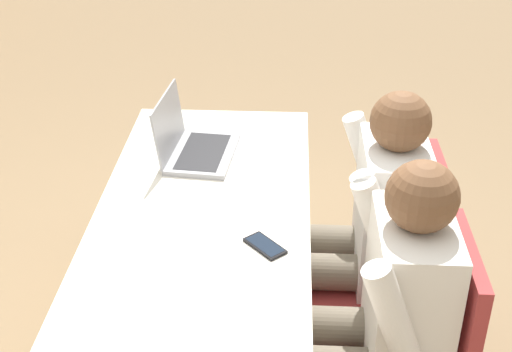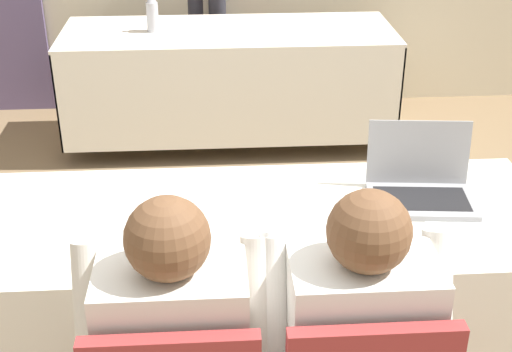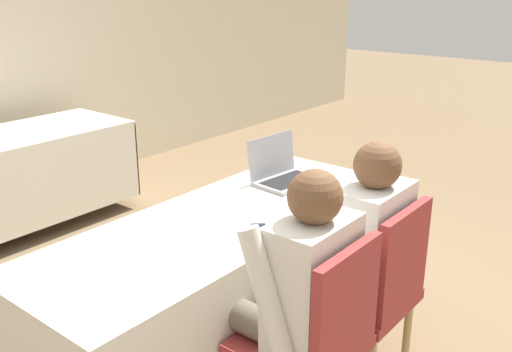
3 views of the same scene
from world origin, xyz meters
TOP-DOWN VIEW (x-y plane):
  - conference_table_near at (0.00, 0.00)m, footprint 2.01×0.74m
  - laptop at (0.58, 0.08)m, footprint 0.38×0.30m
  - cell_phone at (-0.02, -0.22)m, footprint 0.15×0.15m
  - paper_beside_laptop at (0.14, 0.17)m, footprint 0.25×0.32m
  - paper_centre_table at (0.66, -0.04)m, footprint 0.21×0.30m
  - chair_near_right at (0.23, -0.68)m, footprint 0.44×0.44m
  - person_checkered_shirt at (-0.23, -0.57)m, footprint 0.50×0.52m
  - person_white_shirt at (0.23, -0.57)m, footprint 0.50×0.52m

SIDE VIEW (x-z plane):
  - chair_near_right at x=0.23m, z-range 0.05..0.95m
  - conference_table_near at x=0.00m, z-range 0.19..0.92m
  - person_checkered_shirt at x=-0.23m, z-range 0.08..1.24m
  - person_white_shirt at x=0.23m, z-range 0.08..1.24m
  - paper_beside_laptop at x=0.14m, z-range 0.73..0.73m
  - paper_centre_table at x=0.66m, z-range 0.73..0.73m
  - cell_phone at x=-0.02m, z-range 0.73..0.74m
  - laptop at x=0.58m, z-range 0.65..0.90m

